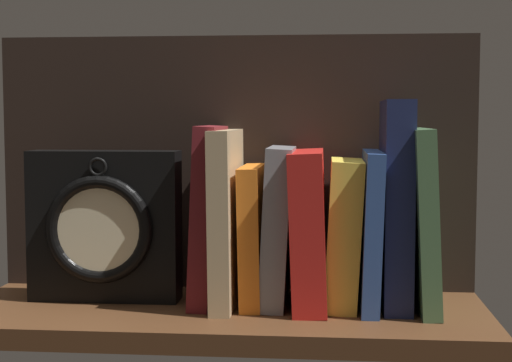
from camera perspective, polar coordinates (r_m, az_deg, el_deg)
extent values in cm
cube|color=#4C2D19|center=(99.28, -2.33, -9.86)|extent=(65.23, 24.68, 2.50)
cube|color=black|center=(107.94, -1.53, 1.32)|extent=(65.23, 1.20, 34.68)
cube|color=maroon|center=(99.91, -3.51, -2.46)|extent=(3.56, 13.09, 22.62)
cube|color=tan|center=(99.54, -1.87, -2.62)|extent=(2.83, 16.87, 22.06)
cube|color=orange|center=(99.54, -0.22, -3.94)|extent=(2.93, 12.98, 17.53)
cube|color=gray|center=(99.11, 1.59, -3.28)|extent=(4.09, 12.71, 20.00)
cube|color=red|center=(98.97, 3.86, -3.44)|extent=(4.87, 16.66, 19.56)
cube|color=gold|center=(99.04, 6.38, -3.77)|extent=(4.87, 12.53, 18.50)
cube|color=#2D4C8E|center=(99.08, 8.32, -3.47)|extent=(2.68, 15.74, 19.45)
cube|color=#192147|center=(98.90, 10.14, -1.66)|extent=(3.50, 13.15, 25.72)
cube|color=#476B44|center=(99.42, 11.95, -2.67)|extent=(3.46, 16.54, 22.33)
cube|color=black|center=(103.08, -10.93, -3.20)|extent=(19.36, 4.70, 19.36)
torus|color=black|center=(100.48, -11.37, -3.49)|extent=(13.76, 1.69, 13.76)
cylinder|color=beige|center=(100.48, -11.37, -3.49)|extent=(11.11, 0.60, 11.11)
cube|color=black|center=(100.35, -11.75, -4.22)|extent=(1.40, 0.30, 2.60)
cube|color=black|center=(99.75, -10.53, -4.35)|extent=(3.51, 0.30, 3.04)
torus|color=black|center=(100.07, -11.38, 1.02)|extent=(2.44, 0.44, 2.44)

